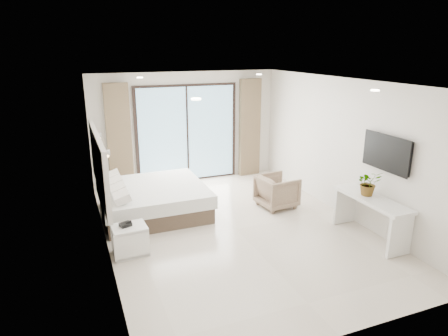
{
  "coord_description": "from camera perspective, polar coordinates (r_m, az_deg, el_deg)",
  "views": [
    {
      "loc": [
        -2.71,
        -6.23,
        3.26
      ],
      "look_at": [
        -0.08,
        0.4,
        1.09
      ],
      "focal_mm": 32.0,
      "sensor_mm": 36.0,
      "label": 1
    }
  ],
  "objects": [
    {
      "name": "nightstand",
      "position": [
        6.76,
        -13.27,
        -10.0
      ],
      "size": [
        0.56,
        0.47,
        0.49
      ],
      "rotation": [
        0.0,
        0.0,
        0.05
      ],
      "color": "white",
      "rests_on": "ground"
    },
    {
      "name": "console_desk",
      "position": [
        7.42,
        20.28,
        -5.5
      ],
      "size": [
        0.48,
        1.54,
        0.77
      ],
      "color": "white",
      "rests_on": "ground"
    },
    {
      "name": "phone",
      "position": [
        6.66,
        -13.9,
        -7.85
      ],
      "size": [
        0.21,
        0.19,
        0.06
      ],
      "primitive_type": "cube",
      "rotation": [
        0.0,
        0.0,
        0.34
      ],
      "color": "black",
      "rests_on": "nightstand"
    },
    {
      "name": "ground",
      "position": [
        7.53,
        1.71,
        -8.7
      ],
      "size": [
        6.2,
        6.2,
        0.0
      ],
      "primitive_type": "plane",
      "color": "beige",
      "rests_on": "ground"
    },
    {
      "name": "room_shell",
      "position": [
        7.71,
        -2.1,
        4.36
      ],
      "size": [
        4.62,
        6.22,
        2.72
      ],
      "color": "silver",
      "rests_on": "ground"
    },
    {
      "name": "armchair",
      "position": [
        8.48,
        7.58,
        -3.11
      ],
      "size": [
        0.75,
        0.79,
        0.75
      ],
      "primitive_type": "imported",
      "rotation": [
        0.0,
        0.0,
        1.68
      ],
      "color": "#987C63",
      "rests_on": "ground"
    },
    {
      "name": "plant",
      "position": [
        7.38,
        19.92,
        -2.39
      ],
      "size": [
        0.51,
        0.54,
        0.35
      ],
      "primitive_type": "imported",
      "rotation": [
        0.0,
        0.0,
        -0.29
      ],
      "color": "#33662D",
      "rests_on": "console_desk"
    },
    {
      "name": "bed",
      "position": [
        8.21,
        -10.2,
        -4.45
      ],
      "size": [
        2.05,
        1.95,
        0.71
      ],
      "color": "brown",
      "rests_on": "ground"
    }
  ]
}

